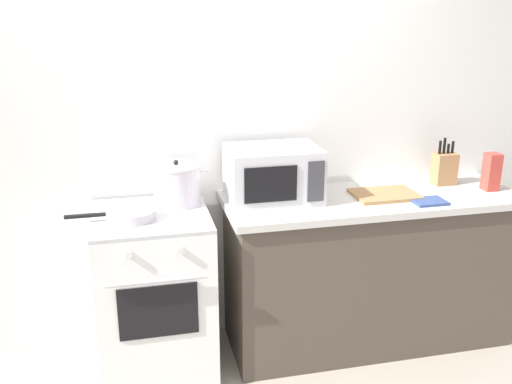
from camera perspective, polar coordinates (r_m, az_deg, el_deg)
name	(u,v)px	position (r m, az deg, el deg)	size (l,w,h in m)	color
back_wall	(256,131)	(3.37, 0.05, 6.06)	(4.40, 0.10, 2.50)	silver
lower_cabinet_right	(368,272)	(3.50, 11.07, -7.85)	(1.64, 0.56, 0.88)	#4C4238
countertop_right	(373,199)	(3.33, 11.54, -0.71)	(1.70, 0.60, 0.04)	beige
stove	(155,294)	(3.21, -9.97, -9.92)	(0.60, 0.64, 0.92)	white
stock_pot	(177,184)	(3.13, -7.87, 0.77)	(0.34, 0.26, 0.25)	silver
frying_pan	(130,214)	(2.97, -12.41, -2.16)	(0.45, 0.25, 0.05)	silver
microwave	(273,174)	(3.14, 1.72, 1.79)	(0.50, 0.37, 0.30)	silver
cutting_board	(385,195)	(3.33, 12.67, -0.25)	(0.36, 0.26, 0.02)	#997047
knife_block	(444,168)	(3.63, 18.19, 2.27)	(0.13, 0.10, 0.28)	#997047
pasta_box	(491,172)	(3.60, 22.35, 1.86)	(0.08, 0.08, 0.22)	#B73D33
oven_mitt	(429,201)	(3.28, 16.79, -0.90)	(0.18, 0.14, 0.02)	#33477A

